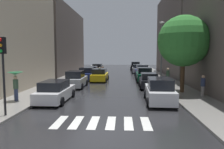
% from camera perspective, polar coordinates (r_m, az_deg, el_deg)
% --- Properties ---
extents(ground_plane, '(28.00, 72.00, 0.04)m').
position_cam_1_polar(ground_plane, '(33.53, 1.04, -0.63)').
color(ground_plane, '#242426').
extents(sidewalk_left, '(3.00, 72.00, 0.15)m').
position_cam_1_polar(sidewalk_left, '(34.35, -9.86, -0.41)').
color(sidewalk_left, gray).
rests_on(sidewalk_left, ground).
extents(sidewalk_right, '(3.00, 72.00, 0.15)m').
position_cam_1_polar(sidewalk_right, '(33.95, 12.08, -0.52)').
color(sidewalk_right, gray).
rests_on(sidewalk_right, ground).
extents(crosswalk_stripes, '(4.95, 2.20, 0.01)m').
position_cam_1_polar(crosswalk_stripes, '(11.56, -2.56, -12.44)').
color(crosswalk_stripes, silver).
rests_on(crosswalk_stripes, ground).
extents(building_left_mid, '(6.00, 20.66, 11.54)m').
position_cam_1_polar(building_left_mid, '(41.75, -14.08, 8.37)').
color(building_left_mid, '#564C47').
rests_on(building_left_mid, ground).
extents(building_right_mid, '(6.00, 18.71, 13.31)m').
position_cam_1_polar(building_right_mid, '(37.78, 18.40, 9.92)').
color(building_right_mid, '#564C47').
rests_on(building_right_mid, ground).
extents(parked_car_left_nearest, '(2.12, 4.75, 1.57)m').
position_cam_1_polar(parked_car_left_nearest, '(16.89, -14.57, -4.31)').
color(parked_car_left_nearest, silver).
rests_on(parked_car_left_nearest, ground).
extents(parked_car_left_second, '(2.03, 4.04, 1.76)m').
position_cam_1_polar(parked_car_left_second, '(23.31, -9.44, -1.34)').
color(parked_car_left_second, '#B2B7BF').
rests_on(parked_car_left_second, ground).
extents(parked_car_left_third, '(2.16, 4.20, 1.71)m').
position_cam_1_polar(parked_car_left_third, '(29.68, -6.59, 0.11)').
color(parked_car_left_third, navy).
rests_on(parked_car_left_third, ground).
extents(parked_car_left_fourth, '(2.14, 4.32, 1.53)m').
position_cam_1_polar(parked_car_left_fourth, '(35.24, -5.23, 0.85)').
color(parked_car_left_fourth, '#474C51').
rests_on(parked_car_left_fourth, ground).
extents(parked_car_left_fifth, '(2.17, 4.62, 1.60)m').
position_cam_1_polar(parked_car_left_fifth, '(41.86, -3.75, 1.64)').
color(parked_car_left_fifth, brown).
rests_on(parked_car_left_fifth, ground).
extents(parked_car_right_nearest, '(2.20, 4.78, 1.80)m').
position_cam_1_polar(parked_car_right_nearest, '(16.31, 12.30, -4.26)').
color(parked_car_right_nearest, silver).
rests_on(parked_car_right_nearest, ground).
extents(parked_car_right_second, '(2.08, 4.05, 1.57)m').
position_cam_1_polar(parked_car_right_second, '(22.96, 9.59, -1.65)').
color(parked_car_right_second, black).
rests_on(parked_car_right_second, ground).
extents(parked_car_right_third, '(2.12, 4.41, 1.81)m').
position_cam_1_polar(parked_car_right_third, '(28.11, 8.39, -0.12)').
color(parked_car_right_third, '#0C4C2D').
rests_on(parked_car_right_third, ground).
extents(parked_car_right_fourth, '(2.12, 4.15, 1.82)m').
position_cam_1_polar(parked_car_right_fourth, '(34.02, 7.82, 0.86)').
color(parked_car_right_fourth, navy).
rests_on(parked_car_right_fourth, ground).
extents(parked_car_right_fifth, '(2.18, 4.56, 1.59)m').
position_cam_1_polar(parked_car_right_fifth, '(40.61, 6.65, 1.49)').
color(parked_car_right_fifth, '#B2B7BF').
rests_on(parked_car_right_fifth, ground).
extents(parked_car_right_sixth, '(2.21, 4.70, 1.81)m').
position_cam_1_polar(parked_car_right_sixth, '(46.89, 6.11, 2.15)').
color(parked_car_right_sixth, black).
rests_on(parked_car_right_sixth, ground).
extents(taxi_midroad, '(2.13, 4.71, 1.81)m').
position_cam_1_polar(taxi_midroad, '(28.33, -3.22, -0.18)').
color(taxi_midroad, yellow).
rests_on(taxi_midroad, ground).
extents(pedestrian_foreground, '(0.36, 0.36, 1.86)m').
position_cam_1_polar(pedestrian_foreground, '(24.31, 14.35, -0.39)').
color(pedestrian_foreground, black).
rests_on(pedestrian_foreground, sidewalk_right).
extents(pedestrian_near_tree, '(1.09, 1.09, 2.08)m').
position_cam_1_polar(pedestrian_near_tree, '(17.25, -23.88, -1.19)').
color(pedestrian_near_tree, navy).
rests_on(pedestrian_near_tree, sidewalk_left).
extents(pedestrian_by_kerb, '(0.36, 0.36, 1.70)m').
position_cam_1_polar(pedestrian_by_kerb, '(18.90, 22.63, -2.60)').
color(pedestrian_by_kerb, gray).
rests_on(pedestrian_by_kerb, sidewalk_right).
extents(street_tree_right, '(4.46, 4.46, 6.73)m').
position_cam_1_polar(street_tree_right, '(20.17, 18.16, 8.27)').
color(street_tree_right, '#513823').
rests_on(street_tree_right, sidewalk_right).
extents(traffic_light_left_corner, '(0.30, 0.42, 4.30)m').
position_cam_1_polar(traffic_light_left_corner, '(13.23, -26.64, 3.71)').
color(traffic_light_left_corner, black).
rests_on(traffic_light_left_corner, sidewalk_left).
extents(lamp_post_right, '(0.60, 0.28, 7.08)m').
position_cam_1_polar(lamp_post_right, '(26.26, 12.81, 6.80)').
color(lamp_post_right, '#595B60').
rests_on(lamp_post_right, sidewalk_right).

